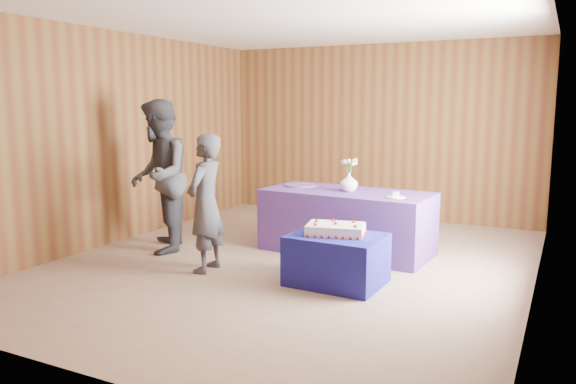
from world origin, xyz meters
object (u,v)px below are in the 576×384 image
Objects in this scene: cake_table at (337,259)px; vase at (349,182)px; guest_right at (159,176)px; guest_left at (206,203)px; serving_table at (347,222)px; sheet_cake at (336,229)px.

cake_table is 4.02× the size of vase.
cake_table is at bearing 50.90° from guest_right.
serving_table is at bearing 137.04° from guest_left.
cake_table is 1.36× the size of sheet_cake.
serving_table is (-0.35, 1.19, 0.12)m from cake_table.
sheet_cake is 0.36× the size of guest_right.
serving_table is at bearing 92.37° from sheet_cake.
serving_table reaches higher than cake_table.
vase is 2.28m from guest_right.
sheet_cake is 1.42m from guest_left.
cake_table is 2.49m from guest_right.
sheet_cake is (0.33, -1.17, 0.18)m from serving_table.
serving_table is 3.03× the size of sheet_cake.
guest_right is (-2.04, -0.98, 0.55)m from serving_table.
vase is (-0.33, 1.18, 0.61)m from cake_table.
sheet_cake is at bearing 137.34° from cake_table.
cake_table is 0.45× the size of serving_table.
cake_table is 1.51m from guest_left.
guest_left is 1.08m from guest_right.
guest_left is (-1.41, -0.22, 0.49)m from cake_table.
guest_left is at bearing 176.68° from sheet_cake.
serving_table is 2.33m from guest_right.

